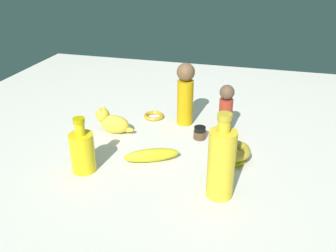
{
  "coord_description": "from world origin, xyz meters",
  "views": [
    {
      "loc": [
        0.28,
        -1.04,
        0.61
      ],
      "look_at": [
        0.0,
        0.0,
        0.08
      ],
      "focal_mm": 38.8,
      "sensor_mm": 36.0,
      "label": 1
    }
  ],
  "objects_px": {
    "bottle_short": "(82,151)",
    "banana": "(152,155)",
    "bottle_tall": "(221,162)",
    "nail_polish_jar": "(200,133)",
    "bowl": "(233,152)",
    "cat_figurine": "(112,122)",
    "bangle": "(154,116)",
    "person_figure_adult": "(185,93)",
    "person_figure_child": "(226,109)"
  },
  "relations": [
    {
      "from": "bottle_short",
      "to": "banana",
      "type": "bearing_deg",
      "value": 29.27
    },
    {
      "from": "bottle_tall",
      "to": "bottle_short",
      "type": "height_order",
      "value": "bottle_tall"
    },
    {
      "from": "bottle_tall",
      "to": "bangle",
      "type": "bearing_deg",
      "value": 126.32
    },
    {
      "from": "cat_figurine",
      "to": "person_figure_adult",
      "type": "bearing_deg",
      "value": 30.9
    },
    {
      "from": "person_figure_child",
      "to": "cat_figurine",
      "type": "distance_m",
      "value": 0.41
    },
    {
      "from": "bangle",
      "to": "nail_polish_jar",
      "type": "bearing_deg",
      "value": -31.16
    },
    {
      "from": "bottle_short",
      "to": "nail_polish_jar",
      "type": "xyz_separation_m",
      "value": [
        0.3,
        0.29,
        -0.05
      ]
    },
    {
      "from": "person_figure_adult",
      "to": "banana",
      "type": "bearing_deg",
      "value": -97.74
    },
    {
      "from": "bowl",
      "to": "bottle_tall",
      "type": "relative_size",
      "value": 0.44
    },
    {
      "from": "person_figure_adult",
      "to": "person_figure_child",
      "type": "relative_size",
      "value": 1.28
    },
    {
      "from": "bottle_tall",
      "to": "bottle_short",
      "type": "bearing_deg",
      "value": 177.6
    },
    {
      "from": "bottle_short",
      "to": "cat_figurine",
      "type": "bearing_deg",
      "value": 93.64
    },
    {
      "from": "banana",
      "to": "bottle_short",
      "type": "height_order",
      "value": "bottle_short"
    },
    {
      "from": "bowl",
      "to": "bottle_tall",
      "type": "distance_m",
      "value": 0.2
    },
    {
      "from": "bowl",
      "to": "cat_figurine",
      "type": "bearing_deg",
      "value": 168.84
    },
    {
      "from": "cat_figurine",
      "to": "bottle_short",
      "type": "distance_m",
      "value": 0.26
    },
    {
      "from": "banana",
      "to": "nail_polish_jar",
      "type": "bearing_deg",
      "value": -148.03
    },
    {
      "from": "person_figure_child",
      "to": "bottle_tall",
      "type": "distance_m",
      "value": 0.37
    },
    {
      "from": "person_figure_child",
      "to": "bottle_short",
      "type": "relative_size",
      "value": 1.07
    },
    {
      "from": "person_figure_adult",
      "to": "person_figure_child",
      "type": "bearing_deg",
      "value": -16.37
    },
    {
      "from": "person_figure_child",
      "to": "bottle_short",
      "type": "height_order",
      "value": "person_figure_child"
    },
    {
      "from": "cat_figurine",
      "to": "banana",
      "type": "bearing_deg",
      "value": -38.0
    },
    {
      "from": "bowl",
      "to": "bottle_short",
      "type": "distance_m",
      "value": 0.46
    },
    {
      "from": "person_figure_adult",
      "to": "bottle_short",
      "type": "bearing_deg",
      "value": -119.09
    },
    {
      "from": "person_figure_adult",
      "to": "bottle_tall",
      "type": "height_order",
      "value": "bottle_tall"
    },
    {
      "from": "bottle_tall",
      "to": "nail_polish_jar",
      "type": "height_order",
      "value": "bottle_tall"
    },
    {
      "from": "banana",
      "to": "bottle_tall",
      "type": "distance_m",
      "value": 0.27
    },
    {
      "from": "cat_figurine",
      "to": "bottle_tall",
      "type": "height_order",
      "value": "bottle_tall"
    },
    {
      "from": "person_figure_adult",
      "to": "bangle",
      "type": "height_order",
      "value": "person_figure_adult"
    },
    {
      "from": "person_figure_child",
      "to": "bangle",
      "type": "relative_size",
      "value": 2.31
    },
    {
      "from": "banana",
      "to": "nail_polish_jar",
      "type": "relative_size",
      "value": 3.95
    },
    {
      "from": "bowl",
      "to": "bangle",
      "type": "xyz_separation_m",
      "value": [
        -0.34,
        0.25,
        -0.03
      ]
    },
    {
      "from": "person_figure_adult",
      "to": "cat_figurine",
      "type": "height_order",
      "value": "person_figure_adult"
    },
    {
      "from": "banana",
      "to": "bottle_short",
      "type": "distance_m",
      "value": 0.21
    },
    {
      "from": "bowl",
      "to": "bottle_tall",
      "type": "bearing_deg",
      "value": -95.3
    },
    {
      "from": "banana",
      "to": "bowl",
      "type": "height_order",
      "value": "bowl"
    },
    {
      "from": "bottle_tall",
      "to": "nail_polish_jar",
      "type": "xyz_separation_m",
      "value": [
        -0.11,
        0.31,
        -0.08
      ]
    },
    {
      "from": "bottle_short",
      "to": "person_figure_child",
      "type": "bearing_deg",
      "value": 42.98
    },
    {
      "from": "person_figure_child",
      "to": "bangle",
      "type": "xyz_separation_m",
      "value": [
        -0.29,
        0.06,
        -0.09
      ]
    },
    {
      "from": "banana",
      "to": "bottle_tall",
      "type": "relative_size",
      "value": 0.72
    },
    {
      "from": "bottle_short",
      "to": "bottle_tall",
      "type": "bearing_deg",
      "value": -2.4
    },
    {
      "from": "cat_figurine",
      "to": "bangle",
      "type": "distance_m",
      "value": 0.2
    },
    {
      "from": "bangle",
      "to": "bowl",
      "type": "bearing_deg",
      "value": -36.42
    },
    {
      "from": "person_figure_adult",
      "to": "bottle_tall",
      "type": "distance_m",
      "value": 0.46
    },
    {
      "from": "bottle_short",
      "to": "bowl",
      "type": "bearing_deg",
      "value": 21.48
    },
    {
      "from": "person_figure_child",
      "to": "bottle_short",
      "type": "distance_m",
      "value": 0.52
    },
    {
      "from": "person_figure_child",
      "to": "nail_polish_jar",
      "type": "xyz_separation_m",
      "value": [
        -0.08,
        -0.06,
        -0.07
      ]
    },
    {
      "from": "bottle_tall",
      "to": "nail_polish_jar",
      "type": "distance_m",
      "value": 0.34
    },
    {
      "from": "bottle_tall",
      "to": "person_figure_child",
      "type": "bearing_deg",
      "value": 95.01
    },
    {
      "from": "person_figure_adult",
      "to": "bowl",
      "type": "height_order",
      "value": "person_figure_adult"
    }
  ]
}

